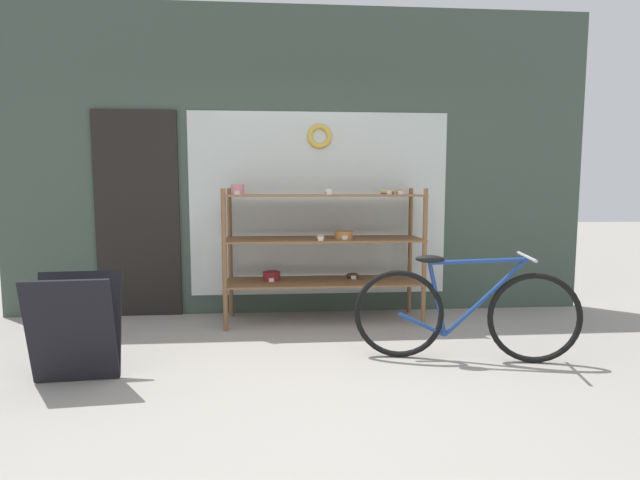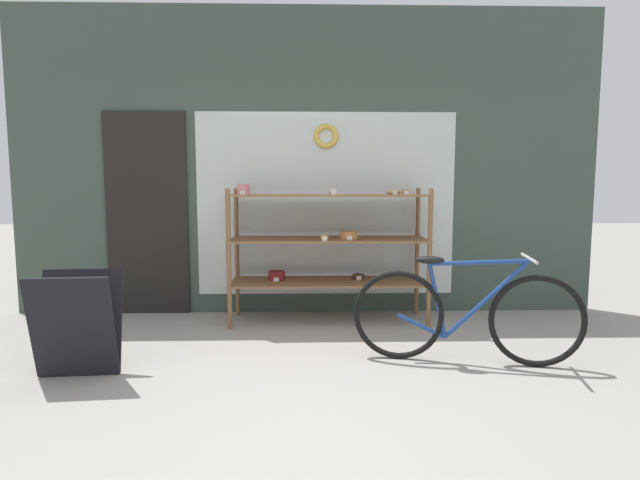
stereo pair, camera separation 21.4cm
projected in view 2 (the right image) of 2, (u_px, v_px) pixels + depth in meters
The scene contains 5 objects.
ground_plane at pixel (307, 403), 3.09m from camera, with size 30.00×30.00×0.00m, color gray.
storefront_facade at pixel (303, 166), 5.22m from camera, with size 6.10×0.13×3.16m.
display_case at pixel (327, 241), 4.89m from camera, with size 1.91×0.57×1.36m.
bicycle at pixel (465, 315), 3.76m from camera, with size 1.68×0.51×0.83m.
sandwich_board at pixel (77, 324), 3.49m from camera, with size 0.59×0.42×0.73m.
Camera 2 is at (0.01, -2.96, 1.34)m, focal length 28.00 mm.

